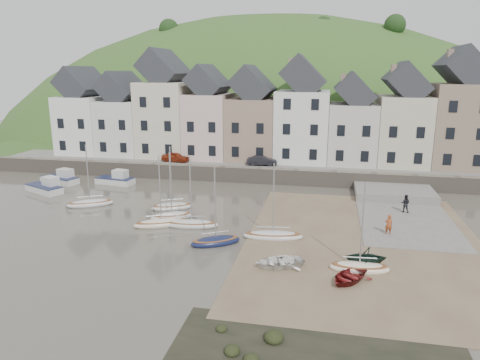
% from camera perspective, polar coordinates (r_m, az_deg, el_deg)
% --- Properties ---
extents(ground, '(160.00, 160.00, 0.00)m').
position_cam_1_polar(ground, '(36.67, -1.89, -6.77)').
color(ground, '#4B463B').
rests_on(ground, ground).
extents(quay_land, '(90.00, 30.00, 1.50)m').
position_cam_1_polar(quay_land, '(66.97, 4.46, 3.37)').
color(quay_land, '#375E25').
rests_on(quay_land, ground).
extents(quay_street, '(70.00, 7.00, 0.10)m').
position_cam_1_polar(quay_street, '(55.64, 2.99, 2.07)').
color(quay_street, slate).
rests_on(quay_street, quay_land).
extents(seawall, '(70.00, 1.20, 1.80)m').
position_cam_1_polar(seawall, '(52.40, 2.41, 0.60)').
color(seawall, slate).
rests_on(seawall, ground).
extents(beach, '(18.00, 26.00, 0.06)m').
position_cam_1_polar(beach, '(35.90, 15.62, -7.72)').
color(beach, brown).
rests_on(beach, ground).
extents(slipway, '(8.00, 18.00, 0.12)m').
position_cam_1_polar(slipway, '(43.88, 20.18, -4.06)').
color(slipway, slate).
rests_on(slipway, ground).
extents(hillside, '(134.40, 84.00, 84.00)m').
position_cam_1_polar(hillside, '(99.21, 3.42, -4.29)').
color(hillside, '#375E25').
rests_on(hillside, ground).
extents(townhouse_terrace, '(61.05, 8.00, 13.93)m').
position_cam_1_polar(townhouse_terrace, '(57.97, 5.33, 8.28)').
color(townhouse_terrace, white).
rests_on(townhouse_terrace, quay_land).
extents(sailboat_0, '(4.62, 3.54, 6.32)m').
position_cam_1_polar(sailboat_0, '(46.02, -18.77, -2.85)').
color(sailboat_0, silver).
rests_on(sailboat_0, ground).
extents(sailboat_1, '(4.22, 3.07, 6.32)m').
position_cam_1_polar(sailboat_1, '(43.07, -8.78, -3.38)').
color(sailboat_1, silver).
rests_on(sailboat_1, ground).
extents(sailboat_2, '(4.93, 3.53, 6.32)m').
position_cam_1_polar(sailboat_2, '(38.68, -10.11, -5.46)').
color(sailboat_2, beige).
rests_on(sailboat_2, ground).
extents(sailboat_3, '(4.05, 3.12, 6.32)m').
position_cam_1_polar(sailboat_3, '(40.30, -8.81, -4.60)').
color(sailboat_3, silver).
rests_on(sailboat_3, ground).
extents(sailboat_4, '(4.79, 2.10, 6.32)m').
position_cam_1_polar(sailboat_4, '(38.06, -6.29, -5.65)').
color(sailboat_4, silver).
rests_on(sailboat_4, ground).
extents(sailboat_5, '(4.13, 3.30, 6.32)m').
position_cam_1_polar(sailboat_5, '(34.23, -3.18, -7.86)').
color(sailboat_5, '#141B3F').
rests_on(sailboat_5, ground).
extents(sailboat_6, '(4.93, 2.09, 6.32)m').
position_cam_1_polar(sailboat_6, '(35.39, 4.27, -7.14)').
color(sailboat_6, silver).
rests_on(sailboat_6, ground).
extents(sailboat_7, '(4.04, 1.76, 6.32)m').
position_cam_1_polar(sailboat_7, '(30.94, 15.17, -10.81)').
color(sailboat_7, beige).
rests_on(sailboat_7, ground).
extents(motorboat_0, '(5.13, 3.07, 1.70)m').
position_cam_1_polar(motorboat_0, '(56.44, -22.12, 0.21)').
color(motorboat_0, silver).
rests_on(motorboat_0, ground).
extents(motorboat_1, '(5.15, 3.59, 1.70)m').
position_cam_1_polar(motorboat_1, '(52.90, -23.82, -0.82)').
color(motorboat_1, silver).
rests_on(motorboat_1, ground).
extents(motorboat_2, '(4.73, 2.39, 1.70)m').
position_cam_1_polar(motorboat_2, '(53.90, -15.69, 0.12)').
color(motorboat_2, silver).
rests_on(motorboat_2, ground).
extents(rowboat_white, '(4.07, 3.57, 0.70)m').
position_cam_1_polar(rowboat_white, '(30.44, 5.01, -10.47)').
color(rowboat_white, white).
rests_on(rowboat_white, beach).
extents(rowboat_green, '(2.99, 2.66, 1.44)m').
position_cam_1_polar(rowboat_green, '(31.33, 15.90, -9.51)').
color(rowboat_green, black).
rests_on(rowboat_green, beach).
extents(rowboat_red, '(3.54, 3.79, 0.64)m').
position_cam_1_polar(rowboat_red, '(29.20, 13.84, -12.02)').
color(rowboat_red, maroon).
rests_on(rowboat_red, beach).
extents(person_red, '(0.65, 0.48, 1.64)m').
position_cam_1_polar(person_red, '(37.64, 18.64, -5.46)').
color(person_red, '#9C421C').
rests_on(person_red, slipway).
extents(person_dark, '(0.97, 0.85, 1.68)m').
position_cam_1_polar(person_dark, '(43.92, 20.57, -2.85)').
color(person_dark, black).
rests_on(person_dark, slipway).
extents(car_left, '(3.74, 1.87, 1.22)m').
position_cam_1_polar(car_left, '(57.27, -8.34, 2.96)').
color(car_left, maroon).
rests_on(car_left, quay_street).
extents(car_right, '(3.74, 1.50, 1.21)m').
position_cam_1_polar(car_right, '(54.53, 2.87, 2.53)').
color(car_right, black).
rests_on(car_right, quay_street).
extents(shore_rocks, '(14.00, 6.00, 0.75)m').
position_cam_1_polar(shore_rocks, '(22.15, 10.30, -21.81)').
color(shore_rocks, black).
rests_on(shore_rocks, ground).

